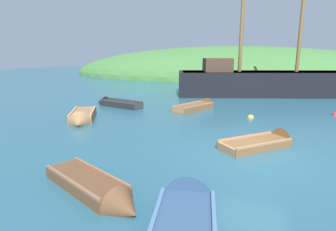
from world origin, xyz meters
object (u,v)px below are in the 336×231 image
object	(u,v)px
rowboat_near_dock	(199,107)
rowboat_portside	(185,220)
buoy_yellow	(251,118)
buoy_red	(335,115)
sailing_ship	(262,86)
rowboat_far	(266,143)
rowboat_outer_left	(96,191)
rowboat_center	(82,118)
rowboat_outer_right	(116,104)

from	to	relation	value
rowboat_near_dock	rowboat_portside	size ratio (longest dim) A/B	0.98
buoy_yellow	buoy_red	size ratio (longest dim) A/B	1.11
sailing_ship	rowboat_portside	size ratio (longest dim) A/B	4.47
rowboat_far	buoy_yellow	world-z (taller)	rowboat_far
rowboat_outer_left	rowboat_near_dock	bearing A→B (deg)	115.25
rowboat_portside	buoy_red	distance (m)	13.76
rowboat_center	buoy_red	world-z (taller)	rowboat_center
rowboat_far	rowboat_center	xyz separation A→B (m)	(-9.05, 0.83, 0.06)
rowboat_far	buoy_yellow	xyz separation A→B (m)	(-0.92, 4.64, -0.08)
rowboat_far	rowboat_outer_right	xyz separation A→B (m)	(-9.59, 5.04, 0.06)
rowboat_far	rowboat_outer_right	bearing A→B (deg)	105.54
rowboat_outer_right	buoy_yellow	world-z (taller)	rowboat_outer_right
sailing_ship	rowboat_outer_left	xyz separation A→B (m)	(-3.03, -19.49, -0.66)
rowboat_far	rowboat_near_dock	bearing A→B (deg)	77.69
rowboat_outer_left	rowboat_center	bearing A→B (deg)	153.42
sailing_ship	rowboat_outer_right	xyz separation A→B (m)	(-8.85, -9.06, -0.62)
rowboat_outer_left	buoy_yellow	world-z (taller)	rowboat_outer_left
rowboat_near_dock	rowboat_far	size ratio (longest dim) A/B	1.20
rowboat_outer_right	buoy_red	distance (m)	13.23
rowboat_far	buoy_yellow	distance (m)	4.74
sailing_ship	buoy_yellow	bearing A→B (deg)	-110.50
rowboat_center	sailing_ship	bearing A→B (deg)	117.53
buoy_yellow	rowboat_portside	bearing A→B (deg)	-92.53
rowboat_far	buoy_red	xyz separation A→B (m)	(3.48, 7.07, -0.08)
sailing_ship	buoy_yellow	world-z (taller)	sailing_ship
rowboat_center	buoy_yellow	bearing A→B (deg)	84.72
buoy_red	rowboat_portside	bearing A→B (deg)	-110.72
rowboat_near_dock	rowboat_center	world-z (taller)	rowboat_center
rowboat_outer_right	buoy_yellow	distance (m)	8.68
sailing_ship	rowboat_near_dock	xyz separation A→B (m)	(-3.46, -7.97, -0.65)
sailing_ship	rowboat_portside	bearing A→B (deg)	-111.25
rowboat_far	buoy_red	size ratio (longest dim) A/B	9.99
rowboat_far	rowboat_outer_left	distance (m)	6.58
rowboat_center	rowboat_outer_left	distance (m)	8.16
buoy_yellow	buoy_red	xyz separation A→B (m)	(4.41, 2.43, 0.00)
rowboat_outer_left	buoy_yellow	size ratio (longest dim) A/B	9.91
rowboat_near_dock	buoy_red	xyz separation A→B (m)	(7.68, 0.95, -0.11)
rowboat_center	rowboat_portside	bearing A→B (deg)	18.73
rowboat_outer_right	rowboat_portside	world-z (taller)	rowboat_portside
rowboat_portside	buoy_red	size ratio (longest dim) A/B	12.14
rowboat_near_dock	rowboat_outer_left	world-z (taller)	rowboat_near_dock
rowboat_outer_left	buoy_red	bearing A→B (deg)	82.91
rowboat_center	buoy_red	size ratio (longest dim) A/B	11.11
sailing_ship	rowboat_outer_right	size ratio (longest dim) A/B	4.40
rowboat_far	buoy_red	bearing A→B (deg)	17.05
rowboat_far	rowboat_outer_right	world-z (taller)	rowboat_far
rowboat_outer_left	buoy_red	size ratio (longest dim) A/B	11.02
rowboat_near_dock	rowboat_outer_right	xyz separation A→B (m)	(-5.39, -1.09, 0.03)
sailing_ship	buoy_red	xyz separation A→B (m)	(4.22, -7.03, -0.75)
rowboat_portside	buoy_red	xyz separation A→B (m)	(4.87, 12.87, -0.10)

